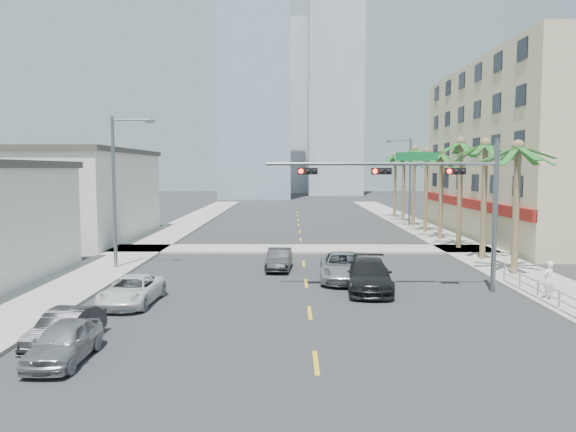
# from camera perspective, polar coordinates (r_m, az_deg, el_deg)

# --- Properties ---
(ground) EXTENTS (260.00, 260.00, 0.00)m
(ground) POSITION_cam_1_polar(r_m,az_deg,el_deg) (19.79, 2.61, -12.74)
(ground) COLOR #262628
(ground) RESTS_ON ground
(sidewalk_right) EXTENTS (4.00, 120.00, 0.15)m
(sidewalk_right) POSITION_cam_1_polar(r_m,az_deg,el_deg) (41.31, 18.40, -3.62)
(sidewalk_right) COLOR gray
(sidewalk_right) RESTS_ON ground
(sidewalk_left) EXTENTS (4.00, 120.00, 0.15)m
(sidewalk_left) POSITION_cam_1_polar(r_m,az_deg,el_deg) (40.87, -15.62, -3.64)
(sidewalk_left) COLOR gray
(sidewalk_left) RESTS_ON ground
(sidewalk_cross) EXTENTS (80.00, 4.00, 0.15)m
(sidewalk_cross) POSITION_cam_1_polar(r_m,az_deg,el_deg) (41.28, 1.43, -3.37)
(sidewalk_cross) COLOR gray
(sidewalk_cross) RESTS_ON ground
(building_right) EXTENTS (15.25, 28.00, 15.00)m
(building_right) POSITION_cam_1_polar(r_m,az_deg,el_deg) (53.90, 25.49, 5.99)
(building_right) COLOR #CBBA8F
(building_right) RESTS_ON ground
(building_left_far) EXTENTS (11.00, 18.00, 7.20)m
(building_left_far) POSITION_cam_1_polar(r_m,az_deg,el_deg) (50.52, -21.41, 1.82)
(building_left_far) COLOR beige
(building_left_far) RESTS_ON ground
(tower_far_left) EXTENTS (14.00, 14.00, 48.00)m
(tower_far_left) POSITION_cam_1_polar(r_m,az_deg,el_deg) (115.50, -3.31, 13.81)
(tower_far_left) COLOR #99B2C6
(tower_far_left) RESTS_ON ground
(tower_far_right) EXTENTS (12.00, 12.00, 60.00)m
(tower_far_right) POSITION_cam_1_polar(r_m,az_deg,el_deg) (131.43, 4.81, 15.36)
(tower_far_right) COLOR #ADADB2
(tower_far_right) RESTS_ON ground
(tower_far_center) EXTENTS (16.00, 16.00, 42.00)m
(tower_far_center) POSITION_cam_1_polar(r_m,az_deg,el_deg) (144.65, -0.51, 10.81)
(tower_far_center) COLOR #ADADB2
(tower_far_center) RESTS_ON ground
(traffic_signal_mast) EXTENTS (11.12, 0.54, 7.20)m
(traffic_signal_mast) POSITION_cam_1_polar(r_m,az_deg,el_deg) (27.60, 14.10, 2.80)
(traffic_signal_mast) COLOR slate
(traffic_signal_mast) RESTS_ON ground
(palm_tree_0) EXTENTS (4.80, 4.80, 7.80)m
(palm_tree_0) POSITION_cam_1_polar(r_m,az_deg,el_deg) (33.25, 22.34, 6.39)
(palm_tree_0) COLOR brown
(palm_tree_0) RESTS_ON ground
(palm_tree_1) EXTENTS (4.80, 4.80, 8.16)m
(palm_tree_1) POSITION_cam_1_polar(r_m,az_deg,el_deg) (38.13, 19.43, 6.76)
(palm_tree_1) COLOR brown
(palm_tree_1) RESTS_ON ground
(palm_tree_2) EXTENTS (4.80, 4.80, 8.52)m
(palm_tree_2) POSITION_cam_1_polar(r_m,az_deg,el_deg) (43.10, 17.18, 7.03)
(palm_tree_2) COLOR brown
(palm_tree_2) RESTS_ON ground
(palm_tree_3) EXTENTS (4.80, 4.80, 7.80)m
(palm_tree_3) POSITION_cam_1_polar(r_m,az_deg,el_deg) (48.08, 15.36, 5.99)
(palm_tree_3) COLOR brown
(palm_tree_3) RESTS_ON ground
(palm_tree_4) EXTENTS (4.80, 4.80, 8.16)m
(palm_tree_4) POSITION_cam_1_polar(r_m,az_deg,el_deg) (53.13, 13.92, 6.27)
(palm_tree_4) COLOR brown
(palm_tree_4) RESTS_ON ground
(palm_tree_5) EXTENTS (4.80, 4.80, 8.52)m
(palm_tree_5) POSITION_cam_1_polar(r_m,az_deg,el_deg) (58.20, 12.72, 6.50)
(palm_tree_5) COLOR brown
(palm_tree_5) RESTS_ON ground
(palm_tree_6) EXTENTS (4.80, 4.80, 7.80)m
(palm_tree_6) POSITION_cam_1_polar(r_m,az_deg,el_deg) (63.28, 11.71, 5.75)
(palm_tree_6) COLOR brown
(palm_tree_6) RESTS_ON ground
(palm_tree_7) EXTENTS (4.80, 4.80, 8.16)m
(palm_tree_7) POSITION_cam_1_polar(r_m,az_deg,el_deg) (68.39, 10.85, 5.98)
(palm_tree_7) COLOR brown
(palm_tree_7) RESTS_ON ground
(streetlight_left) EXTENTS (2.55, 0.25, 9.00)m
(streetlight_left) POSITION_cam_1_polar(r_m,az_deg,el_deg) (34.42, -16.95, 3.11)
(streetlight_left) COLOR slate
(streetlight_left) RESTS_ON ground
(streetlight_right) EXTENTS (2.55, 0.25, 9.00)m
(streetlight_right) POSITION_cam_1_polar(r_m,az_deg,el_deg) (58.06, 12.09, 3.83)
(streetlight_right) COLOR slate
(streetlight_right) RESTS_ON ground
(guardrail) EXTENTS (0.08, 8.08, 1.00)m
(guardrail) POSITION_cam_1_polar(r_m,az_deg,el_deg) (27.71, 24.05, -6.62)
(guardrail) COLOR silver
(guardrail) RESTS_ON ground
(car_parked_near) EXTENTS (1.49, 3.69, 1.25)m
(car_parked_near) POSITION_cam_1_polar(r_m,az_deg,el_deg) (19.10, -21.78, -11.77)
(car_parked_near) COLOR #A3A3A7
(car_parked_near) RESTS_ON ground
(car_parked_mid) EXTENTS (1.67, 3.82, 1.22)m
(car_parked_mid) POSITION_cam_1_polar(r_m,az_deg,el_deg) (20.69, -21.69, -10.53)
(car_parked_mid) COLOR black
(car_parked_mid) RESTS_ON ground
(car_parked_far) EXTENTS (2.26, 4.53, 1.23)m
(car_parked_far) POSITION_cam_1_polar(r_m,az_deg,el_deg) (25.85, -15.58, -7.30)
(car_parked_far) COLOR silver
(car_parked_far) RESTS_ON ground
(car_lane_left) EXTENTS (1.57, 3.88, 1.25)m
(car_lane_left) POSITION_cam_1_polar(r_m,az_deg,el_deg) (33.23, -0.91, -4.42)
(car_lane_left) COLOR black
(car_lane_left) RESTS_ON ground
(car_lane_center) EXTENTS (2.76, 5.48, 1.49)m
(car_lane_center) POSITION_cam_1_polar(r_m,az_deg,el_deg) (30.23, 5.63, -5.15)
(car_lane_center) COLOR #B0AFB4
(car_lane_center) RESTS_ON ground
(car_lane_right) EXTENTS (2.55, 5.40, 1.52)m
(car_lane_right) POSITION_cam_1_polar(r_m,az_deg,el_deg) (27.82, 8.25, -6.01)
(car_lane_right) COLOR black
(car_lane_right) RESTS_ON ground
(pedestrian) EXTENTS (0.75, 0.71, 1.72)m
(pedestrian) POSITION_cam_1_polar(r_m,az_deg,el_deg) (27.73, 24.94, -5.93)
(pedestrian) COLOR white
(pedestrian) RESTS_ON sidewalk_right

